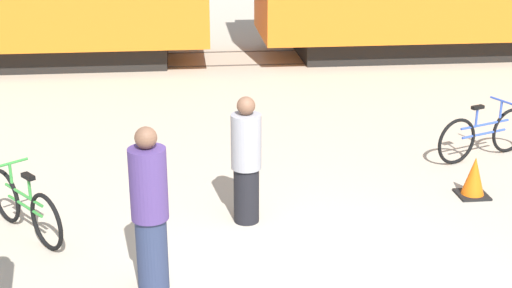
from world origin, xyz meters
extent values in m
plane|color=#B2A893|center=(0.00, 0.00, 0.00)|extent=(80.00, 80.00, 0.00)
cube|color=black|center=(6.63, 10.29, 0.28)|extent=(10.09, 2.14, 0.55)
cube|color=#4C4238|center=(0.00, 9.57, 0.01)|extent=(37.28, 0.07, 0.01)
cube|color=#4C4238|center=(0.00, 11.01, 0.01)|extent=(37.28, 0.07, 0.01)
torus|color=black|center=(3.75, 3.49, 0.35)|extent=(0.68, 0.31, 0.71)
torus|color=black|center=(2.75, 3.09, 0.35)|extent=(0.68, 0.31, 0.71)
cylinder|color=#3351B7|center=(3.25, 3.29, 0.53)|extent=(0.89, 0.39, 0.04)
cylinder|color=#3351B7|center=(3.25, 3.29, 0.39)|extent=(0.81, 0.35, 0.04)
cylinder|color=#3351B7|center=(3.08, 3.22, 0.68)|extent=(0.04, 0.04, 0.30)
cube|color=black|center=(3.08, 3.22, 0.83)|extent=(0.22, 0.15, 0.05)
cylinder|color=#3351B7|center=(3.53, 3.40, 0.70)|extent=(0.04, 0.04, 0.33)
cylinder|color=#3351B7|center=(3.53, 3.40, 0.86)|extent=(0.20, 0.44, 0.03)
torus|color=black|center=(-3.46, 1.79, 0.34)|extent=(0.46, 0.57, 0.68)
torus|color=black|center=(-2.84, 1.01, 0.34)|extent=(0.46, 0.57, 0.68)
cylinder|color=#338C38|center=(-3.15, 1.40, 0.52)|extent=(0.57, 0.71, 0.04)
cylinder|color=#338C38|center=(-3.15, 1.40, 0.37)|extent=(0.52, 0.65, 0.04)
cylinder|color=#338C38|center=(-3.04, 1.27, 0.66)|extent=(0.04, 0.04, 0.28)
cube|color=black|center=(-3.04, 1.27, 0.80)|extent=(0.19, 0.21, 0.05)
cylinder|color=#338C38|center=(-3.32, 1.62, 0.67)|extent=(0.04, 0.04, 0.32)
cylinder|color=#338C38|center=(-3.32, 1.62, 0.83)|extent=(0.38, 0.31, 0.03)
cylinder|color=#283351|center=(-1.62, 0.04, 0.40)|extent=(0.32, 0.32, 0.80)
cylinder|color=#473370|center=(-1.62, 0.04, 1.17)|extent=(0.38, 0.38, 0.74)
sphere|color=brown|center=(-1.62, 0.04, 1.65)|extent=(0.22, 0.22, 0.22)
cylinder|color=black|center=(-0.52, 1.50, 0.35)|extent=(0.31, 0.31, 0.71)
cylinder|color=gray|center=(-0.52, 1.50, 1.04)|extent=(0.37, 0.37, 0.67)
sphere|color=brown|center=(-0.52, 1.50, 1.49)|extent=(0.22, 0.22, 0.22)
cube|color=black|center=(2.56, 1.94, 0.01)|extent=(0.40, 0.40, 0.03)
cone|color=orange|center=(2.56, 1.94, 0.28)|extent=(0.32, 0.32, 0.55)
camera|label=1|loc=(-1.24, -6.45, 3.92)|focal=50.00mm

